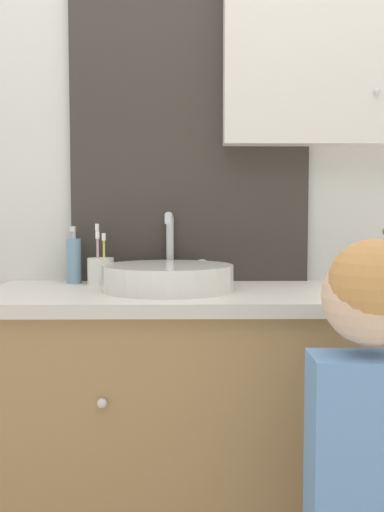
# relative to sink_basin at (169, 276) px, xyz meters

# --- Properties ---
(wall_back) EXTENTS (3.20, 0.18, 2.50)m
(wall_back) POSITION_rel_sink_basin_xyz_m (0.16, 0.26, 0.38)
(wall_back) COLOR silver
(wall_back) RESTS_ON ground_plane
(vanity_counter) EXTENTS (1.31, 0.51, 0.85)m
(vanity_counter) POSITION_rel_sink_basin_xyz_m (0.14, -0.02, -0.46)
(vanity_counter) COLOR #A37A4C
(vanity_counter) RESTS_ON ground_plane
(sink_basin) EXTENTS (0.37, 0.42, 0.22)m
(sink_basin) POSITION_rel_sink_basin_xyz_m (0.00, 0.00, 0.00)
(sink_basin) COLOR silver
(sink_basin) RESTS_ON vanity_counter
(toothbrush_holder) EXTENTS (0.08, 0.08, 0.18)m
(toothbrush_holder) POSITION_rel_sink_basin_xyz_m (-0.21, 0.13, 0.00)
(toothbrush_holder) COLOR silver
(toothbrush_holder) RESTS_ON vanity_counter
(soap_dispenser) EXTENTS (0.05, 0.05, 0.18)m
(soap_dispenser) POSITION_rel_sink_basin_xyz_m (-0.30, 0.16, 0.03)
(soap_dispenser) COLOR #6B93B2
(soap_dispenser) RESTS_ON vanity_counter
(child_figure) EXTENTS (0.23, 0.49, 1.02)m
(child_figure) POSITION_rel_sink_basin_xyz_m (0.41, -0.50, -0.28)
(child_figure) COLOR slate
(child_figure) RESTS_ON ground_plane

